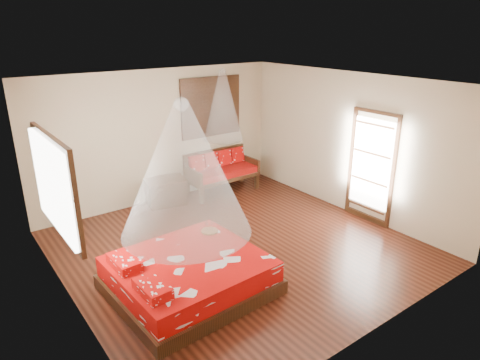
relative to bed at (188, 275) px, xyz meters
The scene contains 10 objects.
room 1.86m from the bed, 24.92° to the left, with size 5.54×5.54×2.84m.
bed is the anchor object (origin of this frame).
daybed 3.98m from the bed, 48.98° to the left, with size 1.63×0.73×0.94m.
storage_chest 3.31m from the bed, 68.14° to the left, with size 0.92×0.75×0.56m.
shutter_panel 4.54m from the bed, 52.02° to the left, with size 1.52×0.06×1.32m.
window_left 2.16m from the bed, 149.32° to the left, with size 0.10×1.74×1.34m.
glazed_door 4.13m from the bed, ahead, with size 0.08×1.02×2.16m.
wine_tray 0.96m from the bed, 37.24° to the left, with size 0.27×0.27×0.22m.
mosquito_net_main 1.60m from the bed, ahead, with size 1.77×1.77×1.80m, color white.
mosquito_net_daybed 4.25m from the bed, 47.77° to the left, with size 0.86×0.86×1.50m, color white.
Camera 1 is at (-3.88, -5.29, 3.63)m, focal length 32.00 mm.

